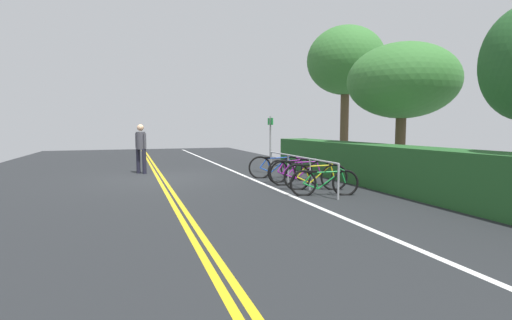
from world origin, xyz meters
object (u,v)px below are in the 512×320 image
bike_rack (298,164)px  bicycle_2 (301,173)px  tree_near_left (346,62)px  bicycle_4 (324,183)px  bicycle_0 (276,167)px  sign_post_near (270,139)px  bicycle_1 (291,170)px  tree_mid (402,81)px  bicycle_3 (316,177)px  pedestrian (141,145)px

bike_rack → bicycle_2: size_ratio=2.42×
bike_rack → tree_near_left: size_ratio=0.73×
bike_rack → bicycle_4: (1.58, -0.05, -0.30)m
bike_rack → bicycle_0: bearing=-179.8°
bicycle_0 → bicycle_4: bicycle_0 is taller
bike_rack → sign_post_near: (-2.84, 0.24, 0.62)m
bicycle_1 → bicycle_4: (2.40, -0.19, -0.03)m
bicycle_2 → tree_near_left: tree_near_left is taller
bicycle_0 → bike_rack: bearing=0.2°
bicycle_4 → tree_mid: (-1.87, 3.79, 2.79)m
bike_rack → bicycle_1: (-0.83, 0.14, -0.27)m
tree_near_left → tree_mid: tree_near_left is taller
bicycle_2 → bicycle_3: 0.80m
bicycle_0 → tree_mid: bearing=69.5°
bicycle_2 → bicycle_4: bearing=-6.0°
bicycle_1 → tree_near_left: size_ratio=0.28×
bicycle_3 → tree_near_left: 7.88m
bicycle_1 → sign_post_near: bearing=177.1°
tree_near_left → bicycle_2: bearing=-43.1°
bicycle_0 → bicycle_2: size_ratio=0.98×
bicycle_0 → sign_post_near: sign_post_near is taller
tree_mid → bicycle_3: bearing=-73.5°
pedestrian → tree_near_left: (-0.16, 8.44, 3.42)m
bicycle_1 → tree_mid: size_ratio=0.39×
bicycle_4 → bicycle_3: bearing=166.5°
sign_post_near → tree_near_left: 5.45m
bicycle_0 → sign_post_near: (-1.15, 0.25, 0.88)m
pedestrian → tree_near_left: bearing=91.1°
bicycle_3 → pedestrian: (-5.12, -4.27, 0.67)m
bicycle_3 → bicycle_4: (0.81, -0.19, -0.03)m
bicycle_1 → bicycle_0: bearing=-170.3°
bicycle_0 → bicycle_1: size_ratio=1.05×
bicycle_3 → bicycle_1: bearing=-179.9°
pedestrian → tree_mid: size_ratio=0.41×
bike_rack → pedestrian: bearing=-136.6°
bicycle_2 → sign_post_near: 2.94m
bicycle_0 → tree_near_left: 6.58m
bicycle_1 → tree_near_left: (-3.69, 4.18, 4.10)m
bicycle_0 → pedestrian: (-2.66, -4.12, 0.66)m
bicycle_0 → bicycle_3: 2.46m
bicycle_1 → pedestrian: pedestrian is taller
bicycle_2 → tree_near_left: 7.37m
bicycle_1 → pedestrian: bearing=-129.6°
bicycle_1 → bicycle_4: bearing=-4.6°
bicycle_3 → tree_near_left: (-5.28, 4.17, 4.09)m
bike_rack → bicycle_2: bearing=106.5°
bicycle_1 → bicycle_3: bearing=0.1°
bicycle_4 → pedestrian: size_ratio=0.94×
bike_rack → bicycle_2: bike_rack is taller
bicycle_3 → pedestrian: bearing=-140.2°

